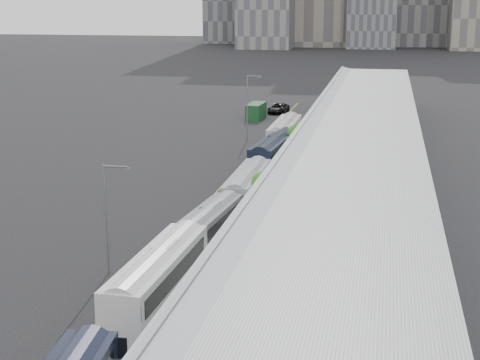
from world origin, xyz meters
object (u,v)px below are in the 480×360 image
(street_lamp_near, at_px, (108,212))
(bus_4, at_px, (247,191))
(suv, at_px, (278,108))
(bus_3, at_px, (207,233))
(bus_5, at_px, (273,156))
(bus_2, at_px, (159,284))
(street_lamp_far, at_px, (248,103))
(bus_6, at_px, (285,137))
(shipping_container, at_px, (256,111))

(street_lamp_near, bearing_deg, bus_4, 71.96)
(street_lamp_near, height_order, suv, street_lamp_near)
(bus_4, xyz_separation_m, suv, (-6.02, 61.04, -0.72))
(bus_3, bearing_deg, suv, 99.45)
(bus_5, xyz_separation_m, suv, (-6.05, 44.79, -0.83))
(bus_2, distance_m, street_lamp_near, 7.98)
(bus_5, distance_m, street_lamp_near, 36.60)
(bus_4, bearing_deg, street_lamp_far, 100.35)
(bus_3, distance_m, bus_4, 13.32)
(suv, bearing_deg, bus_2, -79.86)
(bus_3, bearing_deg, street_lamp_far, 102.13)
(bus_5, bearing_deg, bus_2, -86.97)
(street_lamp_far, bearing_deg, bus_6, -43.95)
(bus_3, relative_size, shipping_container, 2.00)
(bus_5, relative_size, street_lamp_far, 1.50)
(bus_6, height_order, suv, bus_6)
(bus_4, bearing_deg, bus_6, 90.57)
(bus_2, xyz_separation_m, bus_4, (1.11, 24.74, -0.10))
(bus_3, distance_m, bus_6, 41.78)
(bus_5, bearing_deg, street_lamp_near, -95.53)
(bus_6, bearing_deg, shipping_container, 108.61)
(bus_5, bearing_deg, street_lamp_far, 114.18)
(bus_6, bearing_deg, suv, 100.08)
(bus_6, relative_size, suv, 2.28)
(bus_2, height_order, bus_5, bus_5)
(bus_6, relative_size, street_lamp_near, 1.70)
(bus_3, height_order, bus_4, bus_4)
(bus_5, distance_m, bus_6, 12.24)
(bus_2, bearing_deg, suv, 95.07)
(bus_4, bearing_deg, shipping_container, 99.06)
(bus_3, xyz_separation_m, bus_4, (0.75, 13.30, 0.09))
(bus_6, xyz_separation_m, street_lamp_far, (-5.99, 5.78, 3.59))
(bus_3, relative_size, street_lamp_near, 1.50)
(bus_6, xyz_separation_m, street_lamp_near, (-6.03, -48.13, 3.06))
(bus_3, distance_m, shipping_container, 67.41)
(bus_2, xyz_separation_m, bus_5, (1.14, 40.99, 0.01))
(bus_2, xyz_separation_m, shipping_container, (-7.61, 78.38, -0.35))
(bus_6, xyz_separation_m, shipping_container, (-8.35, 25.16, -0.40))
(bus_6, bearing_deg, bus_4, -89.00)
(suv, bearing_deg, bus_5, -75.44)
(bus_2, bearing_deg, bus_6, 91.00)
(street_lamp_far, bearing_deg, street_lamp_near, -90.04)
(bus_5, xyz_separation_m, street_lamp_far, (-6.40, 18.01, 3.63))
(bus_2, relative_size, street_lamp_far, 1.48)
(bus_3, relative_size, bus_4, 0.96)
(bus_5, distance_m, shipping_container, 38.40)
(bus_4, bearing_deg, suv, 95.45)
(bus_5, bearing_deg, bus_6, 96.52)
(street_lamp_far, height_order, shipping_container, street_lamp_far)
(bus_5, bearing_deg, shipping_container, 107.80)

